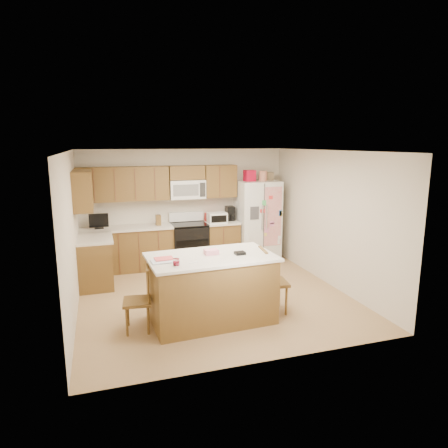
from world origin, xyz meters
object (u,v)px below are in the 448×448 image
object	(u,v)px
windsor_chair_left	(139,301)
windsor_chair_back	(195,279)
windsor_chair_right	(272,282)
stove	(189,243)
refrigerator	(257,220)
island	(211,288)

from	to	relation	value
windsor_chair_left	windsor_chair_back	world-z (taller)	windsor_chair_back
windsor_chair_right	windsor_chair_left	bearing A→B (deg)	-179.04
stove	refrigerator	size ratio (longest dim) A/B	0.55
refrigerator	windsor_chair_left	distance (m)	4.09
windsor_chair_left	windsor_chair_right	xyz separation A→B (m)	(2.06, 0.03, 0.04)
stove	island	world-z (taller)	stove
refrigerator	windsor_chair_right	size ratio (longest dim) A/B	1.98
island	windsor_chair_left	bearing A→B (deg)	-179.59
windsor_chair_back	windsor_chair_right	size ratio (longest dim) A/B	0.95
island	windsor_chair_right	size ratio (longest dim) A/B	1.84
island	windsor_chair_left	distance (m)	1.07
stove	windsor_chair_left	xyz separation A→B (m)	(-1.37, -2.86, -0.03)
island	windsor_chair_left	size ratio (longest dim) A/B	2.03
windsor_chair_left	windsor_chair_back	distance (m)	1.13
refrigerator	windsor_chair_back	xyz separation A→B (m)	(-1.98, -2.20, -0.46)
windsor_chair_back	windsor_chair_left	bearing A→B (deg)	-147.90
windsor_chair_left	windsor_chair_right	size ratio (longest dim) A/B	0.91
windsor_chair_back	stove	bearing A→B (deg)	79.73
refrigerator	island	size ratio (longest dim) A/B	1.08
refrigerator	island	world-z (taller)	refrigerator
refrigerator	windsor_chair_back	bearing A→B (deg)	-131.99
refrigerator	windsor_chair_left	size ratio (longest dim) A/B	2.18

